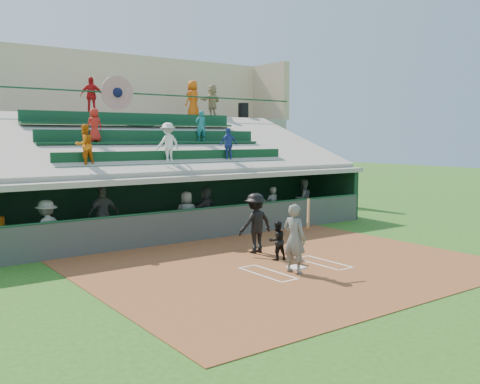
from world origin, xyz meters
TOP-DOWN VIEW (x-y plane):
  - ground at (0.00, 0.00)m, footprint 100.00×100.00m
  - dirt_slab at (0.00, 0.50)m, footprint 11.00×9.00m
  - home_plate at (0.00, 0.00)m, footprint 0.43×0.43m
  - batters_box_chalk at (0.00, 0.00)m, footprint 2.65×1.85m
  - dugout_floor at (0.00, 6.75)m, footprint 16.00×3.50m
  - concourse_slab at (0.00, 13.50)m, footprint 20.00×3.00m
  - grandstand at (-0.01, 10.51)m, footprint 20.40×10.40m
  - batter_at_plate at (-0.40, -0.36)m, footprint 0.92×0.80m
  - catcher at (0.18, 1.05)m, footprint 0.61×0.51m
  - home_umpire at (0.28, 2.22)m, footprint 1.22×0.72m
  - dugout_bench at (-0.15, 8.00)m, footprint 14.73×1.86m
  - dugout_player_a at (-5.20, 5.30)m, footprint 1.25×0.93m
  - dugout_player_b at (-2.86, 6.76)m, footprint 1.15×0.58m
  - dugout_player_c at (-0.20, 5.63)m, footprint 0.91×0.71m
  - dugout_player_d at (1.55, 7.10)m, footprint 1.54×1.09m
  - dugout_player_e at (3.89, 5.79)m, footprint 0.59×0.40m
  - dugout_player_f at (6.12, 6.36)m, footprint 0.92×0.75m
  - trash_bin at (7.34, 12.45)m, footprint 0.56×0.56m
  - concourse_staff_a at (-1.09, 12.22)m, footprint 1.05×0.72m
  - concourse_staff_b at (4.64, 13.17)m, footprint 1.11×0.94m
  - concourse_staff_c at (5.34, 12.44)m, footprint 1.66×1.08m

SIDE VIEW (x-z plane):
  - ground at x=0.00m, z-range 0.00..0.00m
  - dirt_slab at x=0.00m, z-range 0.00..0.02m
  - dugout_floor at x=0.00m, z-range 0.00..0.04m
  - batters_box_chalk at x=0.00m, z-range 0.02..0.03m
  - home_plate at x=0.00m, z-range 0.02..0.05m
  - dugout_bench at x=-0.15m, z-range 0.04..0.48m
  - catcher at x=0.18m, z-range 0.02..1.16m
  - dugout_player_e at x=3.89m, z-range 0.04..1.62m
  - dugout_player_d at x=1.55m, z-range 0.04..1.64m
  - dugout_player_c at x=-0.20m, z-range 0.04..1.70m
  - dugout_player_a at x=-5.20m, z-range 0.04..1.76m
  - dugout_player_f at x=6.12m, z-range 0.04..1.78m
  - batter_at_plate at x=-0.40m, z-range -0.03..1.93m
  - home_umpire at x=0.28m, z-range 0.02..1.89m
  - dugout_player_b at x=-2.86m, z-range 0.04..1.93m
  - grandstand at x=-0.01m, z-range -1.64..6.16m
  - concourse_slab at x=0.00m, z-range 0.00..4.60m
  - trash_bin at x=7.34m, z-range 4.60..5.43m
  - concourse_staff_a at x=-1.09m, z-range 4.60..6.25m
  - concourse_staff_c at x=5.34m, z-range 4.60..6.31m
  - concourse_staff_b at x=4.64m, z-range 4.60..6.53m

